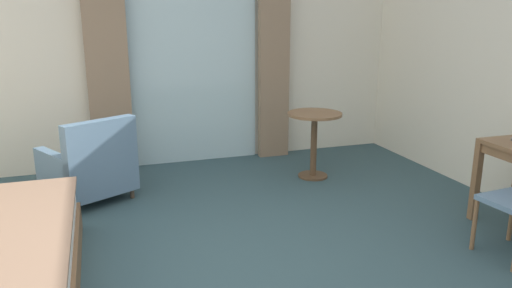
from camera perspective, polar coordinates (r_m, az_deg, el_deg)
name	(u,v)px	position (r m, az deg, el deg)	size (l,w,h in m)	color
wall_back	(151,46)	(6.07, -12.00, 10.99)	(6.38, 0.12, 2.86)	silver
balcony_glass_door	(193,60)	(6.08, -7.26, 9.57)	(1.56, 0.02, 2.51)	silver
curtain_panel_left	(107,63)	(5.87, -16.82, 8.99)	(0.47, 0.10, 2.54)	#897056
curtain_panel_right	(274,58)	(6.26, 2.09, 9.95)	(0.39, 0.10, 2.54)	#897056
armchair_by_window	(90,168)	(5.13, -18.61, -2.64)	(0.98, 0.98, 0.85)	slate
round_cafe_table	(314,131)	(5.54, 6.74, 1.55)	(0.61, 0.61, 0.74)	brown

